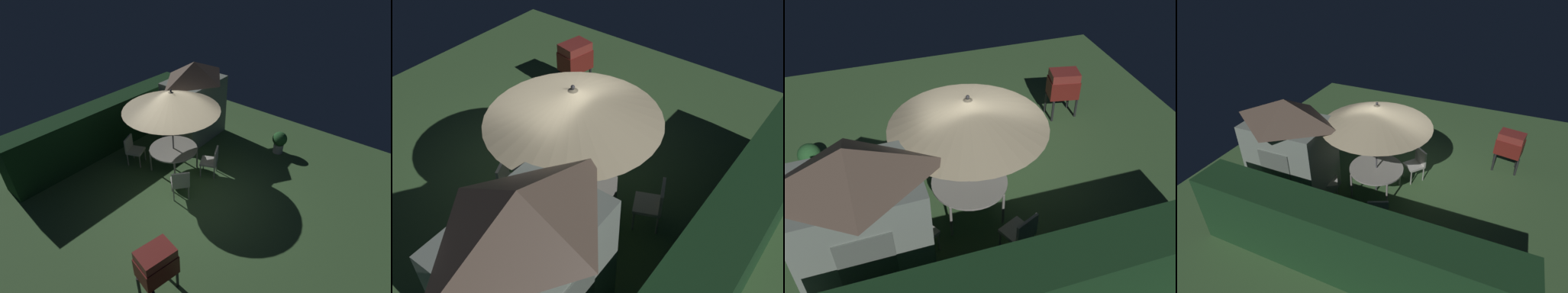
% 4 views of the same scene
% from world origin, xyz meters
% --- Properties ---
extents(ground_plane, '(11.00, 11.00, 0.00)m').
position_xyz_m(ground_plane, '(0.00, 0.00, 0.00)').
color(ground_plane, '#47703D').
extents(hedge_backdrop, '(6.50, 0.82, 1.59)m').
position_xyz_m(hedge_backdrop, '(0.00, 3.50, 0.80)').
color(hedge_backdrop, '#193D1E').
rests_on(hedge_backdrop, ground).
extents(garden_shed, '(2.08, 1.49, 2.65)m').
position_xyz_m(garden_shed, '(2.35, 1.79, 1.35)').
color(garden_shed, gray).
rests_on(garden_shed, ground).
extents(patio_table, '(1.39, 1.39, 0.76)m').
position_xyz_m(patio_table, '(0.40, 0.96, 0.71)').
color(patio_table, '#B2ADA3').
rests_on(patio_table, ground).
extents(patio_umbrella, '(2.65, 2.65, 2.59)m').
position_xyz_m(patio_umbrella, '(0.40, 0.96, 2.27)').
color(patio_umbrella, '#4C4C51').
rests_on(patio_umbrella, ground).
extents(bbq_grill, '(0.78, 0.62, 1.20)m').
position_xyz_m(bbq_grill, '(-2.66, -1.47, 0.85)').
color(bbq_grill, maroon).
rests_on(bbq_grill, ground).
extents(chair_near_shed, '(0.61, 0.61, 0.90)m').
position_xyz_m(chair_near_shed, '(-0.14, 2.15, 0.52)').
color(chair_near_shed, silver).
rests_on(chair_near_shed, ground).
extents(chair_far_side, '(0.65, 0.65, 0.90)m').
position_xyz_m(chair_far_side, '(-0.39, -0.01, 0.52)').
color(chair_far_side, silver).
rests_on(chair_far_side, ground).
extents(chair_toward_hedge, '(0.62, 0.62, 0.90)m').
position_xyz_m(chair_toward_hedge, '(0.91, -0.06, 0.52)').
color(chair_toward_hedge, silver).
rests_on(chair_toward_hedge, ground).
extents(chair_toward_house, '(0.64, 0.64, 0.90)m').
position_xyz_m(chair_toward_house, '(1.53, 1.66, 0.52)').
color(chair_toward_house, silver).
rests_on(chair_toward_house, ground).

